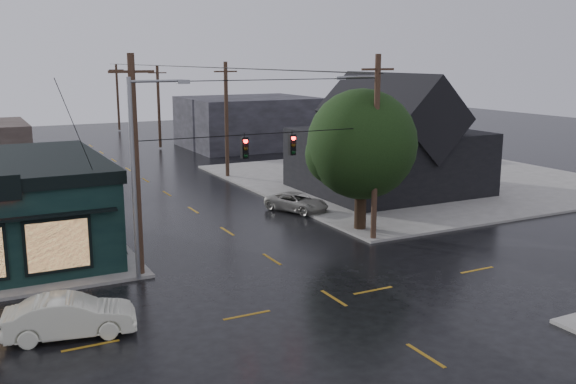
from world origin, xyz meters
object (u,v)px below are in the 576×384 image
suv_silver (297,202)px  sedan_cream (70,316)px  utility_pole_ne (373,240)px  corner_tree (362,144)px  utility_pole_nw (141,276)px

suv_silver → sedan_cream: bearing=-165.8°
utility_pole_ne → suv_silver: (-0.50, 8.09, 0.61)m
corner_tree → utility_pole_nw: size_ratio=0.80×
utility_pole_nw → suv_silver: utility_pole_nw is taller
sedan_cream → corner_tree: bearing=-56.1°
utility_pole_ne → suv_silver: utility_pole_ne is taller
sedan_cream → utility_pole_nw: bearing=-25.7°
sedan_cream → utility_pole_ne: bearing=-61.6°
corner_tree → utility_pole_ne: 5.52m
utility_pole_nw → utility_pole_ne: (13.00, 0.00, 0.00)m
corner_tree → suv_silver: corner_tree is taller
utility_pole_nw → sedan_cream: bearing=-126.6°
utility_pole_ne → sedan_cream: size_ratio=2.20×
corner_tree → utility_pole_nw: bearing=-171.2°
utility_pole_nw → sedan_cream: utility_pole_nw is taller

